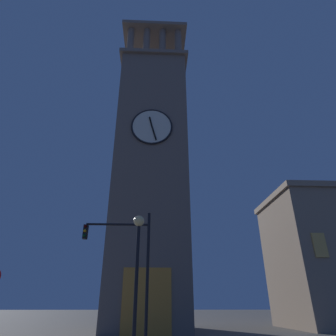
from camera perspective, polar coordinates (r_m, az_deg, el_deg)
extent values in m
plane|color=#56544F|center=(22.18, -6.43, -30.05)|extent=(200.00, 200.00, 0.00)
cube|color=#75665B|center=(26.51, -3.39, -3.12)|extent=(6.08, 8.49, 23.79)
cube|color=#75665B|center=(33.09, -2.83, 16.61)|extent=(6.68, 9.09, 0.40)
cylinder|color=#75665B|center=(32.05, 2.02, 23.55)|extent=(0.70, 0.70, 3.62)
cylinder|color=#75665B|center=(31.99, -1.15, 23.65)|extent=(0.70, 0.70, 3.62)
cylinder|color=#75665B|center=(32.01, -4.33, 23.70)|extent=(0.70, 0.70, 3.62)
cylinder|color=#75665B|center=(32.11, -7.50, 23.68)|extent=(0.70, 0.70, 3.62)
cylinder|color=#75665B|center=(37.20, 1.12, 15.03)|extent=(0.70, 0.70, 3.62)
cylinder|color=#75665B|center=(37.15, -1.47, 15.10)|extent=(0.70, 0.70, 3.62)
cylinder|color=#75665B|center=(37.17, -4.07, 15.14)|extent=(0.70, 0.70, 3.62)
cylinder|color=#75665B|center=(37.26, -6.66, 15.16)|extent=(0.70, 0.70, 3.62)
cube|color=#75665B|center=(35.91, -2.68, 21.36)|extent=(6.68, 9.09, 0.40)
cylinder|color=black|center=(37.36, -2.62, 23.39)|extent=(0.12, 0.12, 3.48)
cylinder|color=silver|center=(24.32, -3.26, 8.29)|extent=(3.35, 0.12, 3.35)
torus|color=black|center=(24.31, -3.26, 8.31)|extent=(3.51, 0.16, 3.51)
cube|color=black|center=(24.50, -3.49, 9.29)|extent=(0.33, 0.06, 0.92)
cube|color=black|center=(23.86, -2.83, 7.05)|extent=(0.51, 0.06, 1.40)
cube|color=orange|center=(20.29, -4.28, -24.89)|extent=(3.20, 0.24, 4.00)
cube|color=#E0B259|center=(24.91, 28.10, -13.44)|extent=(1.00, 0.12, 1.80)
cylinder|color=black|center=(15.43, -4.13, -20.35)|extent=(0.16, 0.16, 6.32)
cylinder|color=black|center=(15.98, -10.01, -11.07)|extent=(3.37, 0.12, 0.12)
cube|color=black|center=(16.18, -16.19, -12.19)|extent=(0.22, 0.30, 0.75)
sphere|color=#360505|center=(16.08, -16.20, -11.09)|extent=(0.16, 0.16, 0.16)
sphere|color=orange|center=(16.02, -16.31, -11.95)|extent=(0.16, 0.16, 0.16)
sphere|color=#063316|center=(15.97, -16.43, -12.82)|extent=(0.16, 0.16, 0.16)
cylinder|color=black|center=(11.61, -6.42, -22.69)|extent=(0.14, 0.14, 4.64)
sphere|color=#F9DB8C|center=(12.00, -5.82, -10.51)|extent=(0.44, 0.44, 0.44)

